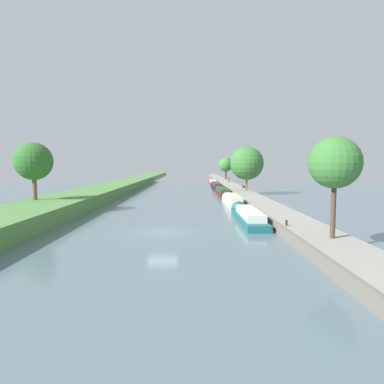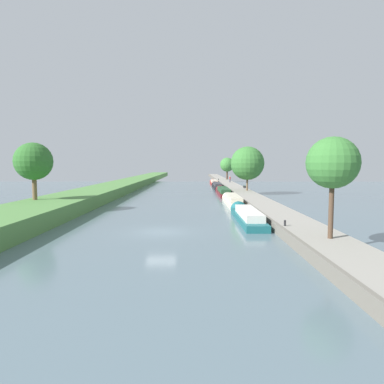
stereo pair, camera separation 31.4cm
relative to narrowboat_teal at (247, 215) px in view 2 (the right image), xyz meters
name	(u,v)px [view 2 (the right image)]	position (x,y,z in m)	size (l,w,h in m)	color
ground_plane	(161,232)	(-8.04, -5.86, -0.52)	(160.00, 160.00, 0.00)	slate
left_grassy_bank	(4,222)	(-21.15, -5.86, 0.30)	(6.98, 260.00, 1.63)	#518442
right_towpath	(299,227)	(3.43, -5.86, -0.11)	(3.69, 260.00, 0.80)	gray
stone_quay	(275,227)	(1.46, -5.86, -0.09)	(0.25, 260.00, 0.85)	#6B665B
narrowboat_teal	(247,215)	(0.00, 0.00, 0.00)	(2.00, 12.62, 1.93)	#195B60
narrowboat_cream	(232,200)	(0.05, 13.28, 0.05)	(1.81, 13.59, 2.00)	beige
narrowboat_maroon	(223,192)	(0.03, 28.39, 0.03)	(1.96, 14.57, 1.99)	maroon
narrowboat_black	(217,186)	(0.01, 44.94, 0.01)	(1.82, 15.22, 1.88)	black
narrowboat_red	(214,182)	(0.20, 60.55, -0.03)	(1.85, 12.89, 1.81)	maroon
tree_rightbank_near	(333,163)	(3.67, -11.77, 5.20)	(3.36, 3.36, 6.62)	#4C3828
tree_rightbank_midnear	(247,163)	(4.34, 27.71, 5.22)	(6.04, 6.04, 7.96)	brown
tree_rightbank_midfar	(227,165)	(4.86, 70.94, 4.81)	(4.32, 4.32, 6.72)	#4C3828
tree_leftbank_downstream	(34,162)	(-23.22, 4.17, 5.40)	(4.19, 4.19, 6.41)	brown
person_walking	(230,179)	(4.08, 54.89, 1.16)	(0.34, 0.34, 1.66)	#282D42
mooring_bollard_near	(285,223)	(1.89, -7.32, 0.51)	(0.16, 0.16, 0.45)	black
mooring_bollard_far	(218,179)	(1.89, 66.35, 0.51)	(0.16, 0.16, 0.45)	black
park_bench	(245,186)	(4.83, 34.14, 0.63)	(0.44, 1.50, 0.47)	#333338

